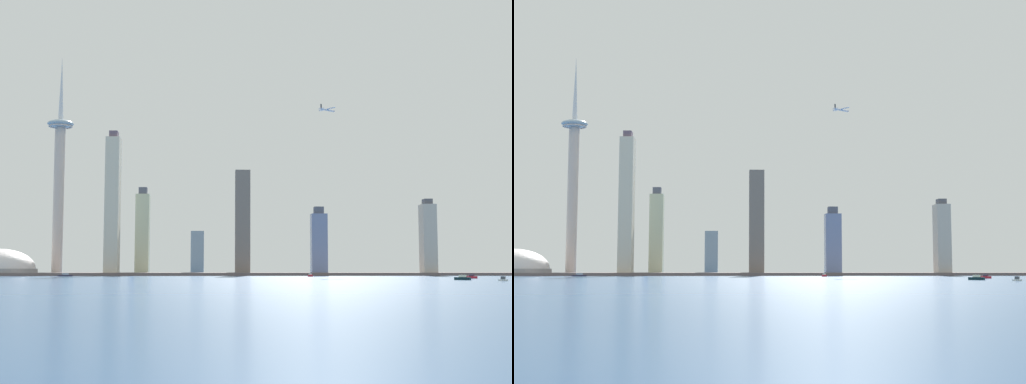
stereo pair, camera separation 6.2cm
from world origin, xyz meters
The scene contains 19 objects.
ground_plane centered at (0.00, 0.00, 0.00)m, with size 6000.00×6000.00×0.00m, color navy.
waterfront_pier centered at (0.00, 518.61, 1.86)m, with size 773.33×59.39×3.72m, color #6E5D59.
observation_tower centered at (-268.05, 554.58, 135.89)m, with size 34.18×34.18×291.41m.
skyscraper_0 centered at (-26.63, 530.35, 67.51)m, with size 19.13×27.17×135.03m.
skyscraper_1 centered at (-157.59, 554.14, 54.89)m, with size 17.63×17.81×115.41m.
skyscraper_2 centered at (-191.82, 517.71, 89.16)m, with size 17.30×24.07×183.55m.
skyscraper_3 centered at (74.23, 546.14, 42.05)m, with size 20.81×20.48×89.87m.
skyscraper_4 centered at (-25.07, 621.00, 46.46)m, with size 16.29×18.70×99.62m.
skyscraper_5 centered at (-166.57, 611.00, 57.17)m, with size 27.60×23.94×114.34m.
skyscraper_6 centered at (-272.70, 615.46, 41.20)m, with size 21.42×25.00×88.16m.
skyscraper_7 centered at (209.78, 510.97, 46.59)m, with size 17.57×24.02×97.52m.
skyscraper_8 centered at (-86.28, 586.03, 31.88)m, with size 17.53×24.80×70.64m.
boat_0 centered at (-233.29, 442.81, 1.35)m, with size 17.01×11.72×3.78m.
boat_1 centered at (146.53, 182.85, 1.58)m, with size 12.09×11.53×4.17m.
boat_2 centered at (164.17, 139.84, 1.29)m, with size 5.41×8.40×3.60m.
boat_3 centered at (46.49, 408.95, 1.42)m, with size 5.19×7.99×8.06m.
boat_4 centered at (183.69, 270.65, 1.54)m, with size 7.77×12.96×4.12m.
channel_buoy_0 centered at (191.77, 283.61, 0.92)m, with size 1.82×1.82×1.84m, color yellow.
airplane centered at (82.13, 512.10, 213.20)m, with size 23.83×24.61×7.46m.
Camera 1 is at (-50.55, -424.89, 10.61)m, focal length 52.05 mm.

